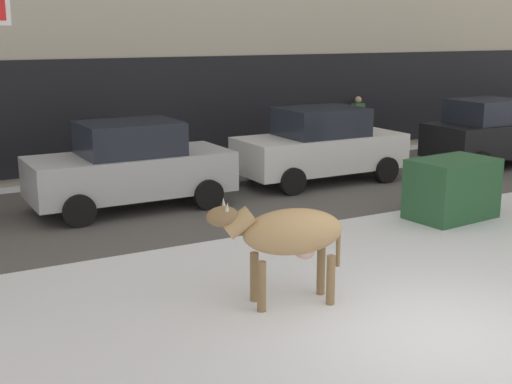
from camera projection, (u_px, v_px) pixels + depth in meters
name	position (u px, v px, depth m)	size (l,w,h in m)	color
ground_plane	(447.00, 336.00, 8.53)	(120.00, 120.00, 0.00)	white
road_strip	(190.00, 202.00, 15.16)	(60.00, 5.60, 0.01)	#514F4C
cow_tan	(288.00, 234.00, 9.35)	(1.93, 0.93, 1.54)	tan
car_silver_sedan	(131.00, 166.00, 14.46)	(4.20, 1.98, 1.84)	#B7BABF
car_white_sedan	(320.00, 146.00, 17.01)	(4.20, 1.98, 1.84)	white
car_black_hatchback	(488.00, 133.00, 18.92)	(3.50, 1.92, 1.86)	black
pedestrian_near_billboard	(357.00, 124.00, 21.03)	(0.36, 0.24, 1.73)	#282833
dumpster	(452.00, 189.00, 13.77)	(1.70, 1.10, 1.20)	#285633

